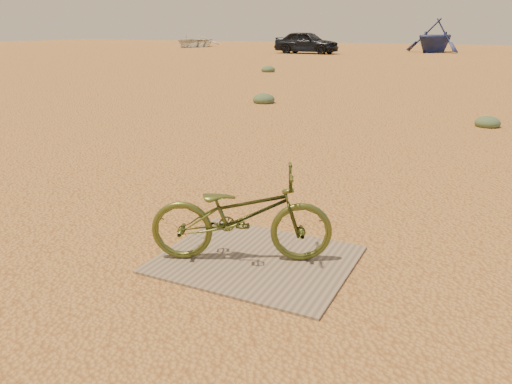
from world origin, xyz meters
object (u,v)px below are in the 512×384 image
at_px(car, 307,42).
at_px(bicycle, 241,215).
at_px(plywood_board, 256,259).
at_px(boat_near_left, 193,41).
at_px(boat_far_left, 435,35).

bearing_deg(car, bicycle, -157.15).
xyz_separation_m(plywood_board, boat_near_left, (-26.57, 40.13, 0.56)).
xyz_separation_m(bicycle, boat_far_left, (-3.47, 39.30, 0.86)).
height_order(bicycle, car, car).
bearing_deg(boat_near_left, plywood_board, -60.95).
relative_size(plywood_board, car, 0.34).
height_order(plywood_board, bicycle, bicycle).
relative_size(boat_near_left, boat_far_left, 1.13).
bearing_deg(bicycle, car, -4.50).
distance_m(bicycle, boat_near_left, 48.12).
bearing_deg(bicycle, plywood_board, -86.09).
xyz_separation_m(plywood_board, boat_far_left, (-3.58, 39.24, 1.28)).
height_order(plywood_board, boat_near_left, boat_near_left).
bearing_deg(boat_far_left, car, -125.14).
bearing_deg(boat_far_left, bicycle, -65.91).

